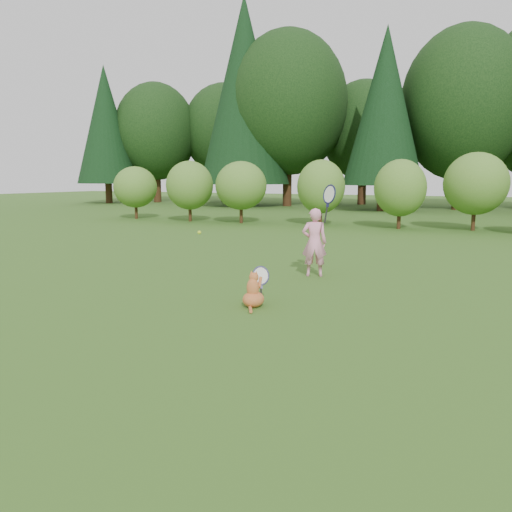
% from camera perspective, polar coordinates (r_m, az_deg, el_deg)
% --- Properties ---
extents(ground, '(100.00, 100.00, 0.00)m').
position_cam_1_polar(ground, '(7.38, -4.11, -6.14)').
color(ground, '#244D15').
rests_on(ground, ground).
extents(shrub_row, '(28.00, 3.00, 2.80)m').
position_cam_1_polar(shrub_row, '(19.52, 15.26, 7.11)').
color(shrub_row, '#4C7E27').
rests_on(shrub_row, ground).
extents(woodland_backdrop, '(48.00, 10.00, 15.00)m').
position_cam_1_polar(woodland_backdrop, '(29.92, 19.48, 19.20)').
color(woodland_backdrop, black).
rests_on(woodland_backdrop, ground).
extents(child, '(0.80, 0.56, 2.00)m').
position_cam_1_polar(child, '(9.79, 6.74, 1.74)').
color(child, pink).
rests_on(child, ground).
extents(cat, '(0.41, 0.80, 0.72)m').
position_cam_1_polar(cat, '(7.49, -0.27, -3.71)').
color(cat, '#B64423').
rests_on(cat, ground).
extents(tennis_ball, '(0.06, 0.06, 0.06)m').
position_cam_1_polar(tennis_ball, '(8.61, -6.50, 2.69)').
color(tennis_ball, '#B1D719').
rests_on(tennis_ball, ground).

